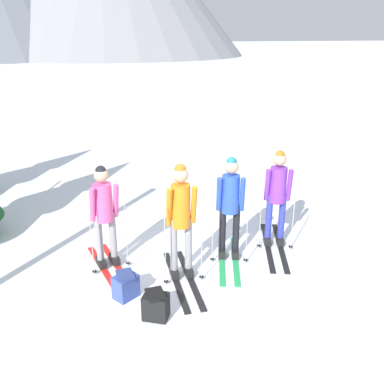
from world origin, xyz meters
TOP-DOWN VIEW (x-y plane):
  - ground_plane at (0.00, 0.00)m, footprint 400.00×400.00m
  - skier_in_pink at (-1.23, 0.38)m, footprint 0.60×1.61m
  - skier_in_orange at (-0.23, -0.32)m, footprint 0.61×1.69m
  - skier_in_blue at (0.68, -0.02)m, footprint 0.89×1.57m
  - skier_in_purple at (1.62, 0.13)m, footprint 0.99×1.75m
  - backpack_on_snow_front at (-1.13, -0.56)m, footprint 0.40×0.37m
  - backpack_on_snow_beside at (-0.85, -1.14)m, footprint 0.40×0.37m

SIDE VIEW (x-z plane):
  - ground_plane at x=0.00m, z-range 0.00..0.00m
  - backpack_on_snow_front at x=-1.13m, z-range 0.00..0.38m
  - backpack_on_snow_beside at x=-0.85m, z-range 0.00..0.38m
  - skier_in_pink at x=-1.23m, z-range 0.07..1.74m
  - skier_in_purple at x=1.62m, z-range 0.08..1.78m
  - skier_in_blue at x=0.68m, z-range 0.09..1.81m
  - skier_in_orange at x=-0.23m, z-range 0.10..1.89m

